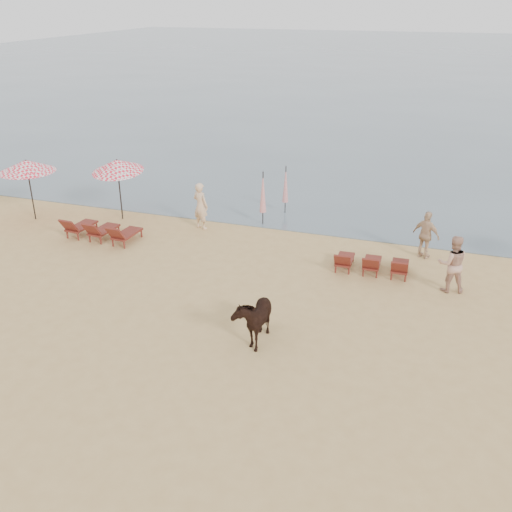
{
  "coord_description": "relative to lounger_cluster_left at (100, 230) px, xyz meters",
  "views": [
    {
      "loc": [
        5.24,
        -10.88,
        8.8
      ],
      "look_at": [
        0.0,
        5.0,
        1.1
      ],
      "focal_mm": 40.0,
      "sensor_mm": 36.0,
      "label": 1
    }
  ],
  "objects": [
    {
      "name": "lounger_cluster_left",
      "position": [
        0.0,
        0.0,
        0.0
      ],
      "size": [
        2.86,
        1.8,
        0.61
      ],
      "rotation": [
        0.0,
        0.0,
        -0.06
      ],
      "color": "maroon",
      "rests_on": "ground"
    },
    {
      "name": "lounger_cluster_right",
      "position": [
        10.49,
        0.37,
        -0.05
      ],
      "size": [
        2.5,
        1.51,
        0.54
      ],
      "rotation": [
        0.0,
        0.0,
        0.03
      ],
      "color": "maroon",
      "rests_on": "ground"
    },
    {
      "name": "ground",
      "position": [
        7.01,
        -6.82,
        -0.42
      ],
      "size": [
        120.0,
        120.0,
        0.0
      ],
      "primitive_type": "plane",
      "color": "tan",
      "rests_on": "ground"
    },
    {
      "name": "umbrella_open_left_a",
      "position": [
        -3.93,
        1.09,
        1.92
      ],
      "size": [
        2.29,
        2.29,
        2.61
      ],
      "rotation": [
        0.0,
        0.0,
        0.4
      ],
      "color": "black",
      "rests_on": "ground"
    },
    {
      "name": "umbrella_closed_left",
      "position": [
        6.06,
        5.16,
        0.89
      ],
      "size": [
        0.26,
        0.26,
        2.14
      ],
      "rotation": [
        0.0,
        0.0,
        -0.4
      ],
      "color": "black",
      "rests_on": "ground"
    },
    {
      "name": "sea",
      "position": [
        7.01,
        73.18,
        -0.42
      ],
      "size": [
        160.0,
        140.0,
        0.06
      ],
      "primitive_type": "cube",
      "color": "#51606B",
      "rests_on": "ground"
    },
    {
      "name": "umbrella_closed_right",
      "position": [
        5.54,
        3.56,
        0.99
      ],
      "size": [
        0.28,
        0.28,
        2.29
      ],
      "rotation": [
        0.0,
        0.0,
        -0.27
      ],
      "color": "black",
      "rests_on": "ground"
    },
    {
      "name": "beachgoer_right_b",
      "position": [
        12.14,
        2.26,
        0.47
      ],
      "size": [
        1.13,
        0.86,
        1.78
      ],
      "primitive_type": "imported",
      "rotation": [
        0.0,
        0.0,
        2.67
      ],
      "color": "tan",
      "rests_on": "ground"
    },
    {
      "name": "cow",
      "position": [
        7.96,
        -4.87,
        0.32
      ],
      "size": [
        0.88,
        1.79,
        1.48
      ],
      "primitive_type": "imported",
      "rotation": [
        0.0,
        0.0,
        0.04
      ],
      "color": "black",
      "rests_on": "ground"
    },
    {
      "name": "beachgoer_left",
      "position": [
        3.25,
        2.38,
        0.55
      ],
      "size": [
        0.82,
        0.67,
        1.94
      ],
      "primitive_type": "imported",
      "rotation": [
        0.0,
        0.0,
        2.81
      ],
      "color": "#DFB38B",
      "rests_on": "ground"
    },
    {
      "name": "umbrella_open_left_b",
      "position": [
        -0.4,
        2.3,
        1.92
      ],
      "size": [
        2.13,
        2.17,
        2.71
      ],
      "rotation": [
        0.0,
        0.0,
        0.25
      ],
      "color": "black",
      "rests_on": "ground"
    },
    {
      "name": "beachgoer_right_a",
      "position": [
        13.07,
        -0.12,
        0.54
      ],
      "size": [
        1.07,
        0.91,
        1.92
      ],
      "primitive_type": "imported",
      "rotation": [
        0.0,
        0.0,
        3.36
      ],
      "color": "tan",
      "rests_on": "ground"
    }
  ]
}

